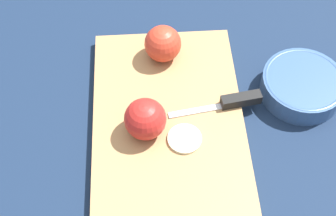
# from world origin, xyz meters

# --- Properties ---
(ground_plane) EXTENTS (4.00, 4.00, 0.00)m
(ground_plane) POSITION_xyz_m (0.00, 0.00, 0.00)
(ground_plane) COLOR #14233D
(cutting_board) EXTENTS (0.42, 0.29, 0.02)m
(cutting_board) POSITION_xyz_m (0.00, 0.00, 0.01)
(cutting_board) COLOR #A37A4C
(cutting_board) RESTS_ON ground_plane
(apple_half_left) EXTENTS (0.07, 0.07, 0.07)m
(apple_half_left) POSITION_xyz_m (-0.14, 0.01, 0.06)
(apple_half_left) COLOR red
(apple_half_left) RESTS_ON cutting_board
(apple_half_right) EXTENTS (0.07, 0.07, 0.07)m
(apple_half_right) POSITION_xyz_m (0.03, -0.04, 0.06)
(apple_half_right) COLOR red
(apple_half_right) RESTS_ON cutting_board
(knife) EXTENTS (0.03, 0.17, 0.02)m
(knife) POSITION_xyz_m (-0.01, 0.12, 0.03)
(knife) COLOR silver
(knife) RESTS_ON cutting_board
(apple_slice) EXTENTS (0.06, 0.06, 0.01)m
(apple_slice) POSITION_xyz_m (0.06, 0.02, 0.03)
(apple_slice) COLOR beige
(apple_slice) RESTS_ON cutting_board
(bowl) EXTENTS (0.15, 0.15, 0.04)m
(bowl) POSITION_xyz_m (-0.03, 0.26, 0.02)
(bowl) COLOR #33517F
(bowl) RESTS_ON ground_plane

